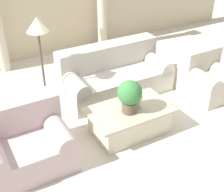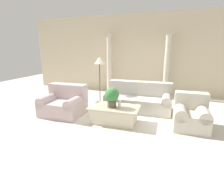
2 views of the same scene
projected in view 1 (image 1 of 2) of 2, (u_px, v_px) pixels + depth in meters
ground_plane at (118, 113)px, 5.23m from camera, size 16.00×16.00×0.00m
sofa_long at (114, 74)px, 5.71m from camera, size 1.96×0.94×0.84m
loveseat at (24, 141)px, 4.10m from camera, size 1.13×0.94×0.84m
coffee_table at (130, 120)px, 4.71m from camera, size 1.24×0.74×0.42m
potted_plant at (130, 95)px, 4.39m from camera, size 0.36×0.36×0.50m
pillar_candle at (140, 102)px, 4.58m from camera, size 0.07×0.07×0.19m
floor_lamp at (38, 33)px, 4.65m from camera, size 0.33×0.33×1.59m
armchair at (206, 77)px, 5.62m from camera, size 0.76×0.88×0.81m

